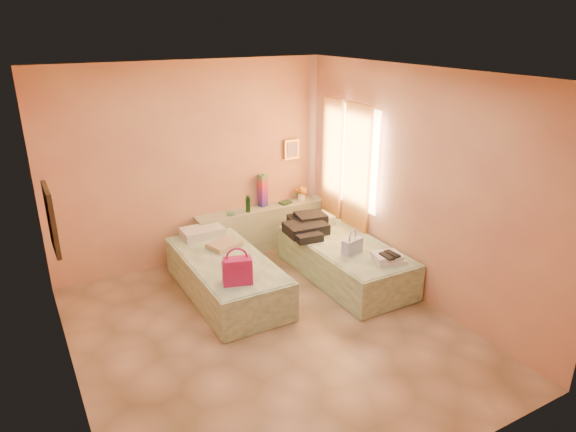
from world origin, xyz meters
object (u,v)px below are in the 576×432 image
at_px(bed_left, 226,276).
at_px(bed_right, 345,260).
at_px(towel_stack, 389,258).
at_px(flower_vase, 302,192).
at_px(green_book, 286,203).
at_px(blue_handbag, 352,246).
at_px(water_bottle, 248,204).
at_px(headboard_ledge, 262,228).
at_px(magenta_handbag, 237,270).

relative_size(bed_left, bed_right, 1.00).
bearing_deg(bed_left, towel_stack, -31.78).
height_order(flower_vase, towel_stack, flower_vase).
bearing_deg(green_book, bed_right, -99.74).
relative_size(bed_right, flower_vase, 7.69).
distance_m(flower_vase, blue_handbag, 1.74).
bearing_deg(towel_stack, bed_left, 148.01).
bearing_deg(blue_handbag, bed_left, 142.00).
relative_size(bed_right, green_book, 11.10).
relative_size(bed_left, water_bottle, 8.39).
xyz_separation_m(bed_right, green_book, (-0.12, 1.41, 0.42)).
distance_m(headboard_ledge, blue_handbag, 1.76).
bearing_deg(bed_left, headboard_ledge, 45.52).
relative_size(magenta_handbag, blue_handbag, 1.14).
bearing_deg(magenta_handbag, bed_right, 27.01).
distance_m(green_book, blue_handbag, 1.69).
bearing_deg(headboard_ledge, blue_handbag, -75.67).
relative_size(bed_left, magenta_handbag, 6.08).
height_order(magenta_handbag, blue_handbag, magenta_handbag).
height_order(headboard_ledge, water_bottle, water_bottle).
bearing_deg(green_book, towel_stack, -97.43).
relative_size(bed_left, flower_vase, 7.69).
xyz_separation_m(water_bottle, blue_handbag, (0.69, -1.63, -0.18)).
height_order(headboard_ledge, blue_handbag, blue_handbag).
relative_size(headboard_ledge, green_book, 11.38).
bearing_deg(headboard_ledge, magenta_handbag, -124.37).
relative_size(headboard_ledge, blue_handbag, 7.13).
bearing_deg(blue_handbag, magenta_handbag, 166.27).
bearing_deg(bed_left, water_bottle, 51.91).
xyz_separation_m(headboard_ledge, towel_stack, (0.67, -2.12, 0.23)).
height_order(green_book, magenta_handbag, magenta_handbag).
relative_size(headboard_ledge, bed_right, 1.02).
bearing_deg(flower_vase, headboard_ledge, -178.56).
xyz_separation_m(flower_vase, blue_handbag, (-0.27, -1.70, -0.19)).
xyz_separation_m(flower_vase, towel_stack, (-0.02, -2.14, -0.23)).
relative_size(headboard_ledge, flower_vase, 7.88).
relative_size(headboard_ledge, towel_stack, 5.86).
relative_size(bed_right, water_bottle, 8.39).
height_order(bed_left, bed_right, same).
bearing_deg(headboard_ledge, towel_stack, -72.38).
xyz_separation_m(bed_left, green_book, (1.44, 1.05, 0.42)).
bearing_deg(towel_stack, flower_vase, 89.36).
relative_size(bed_left, green_book, 11.10).
xyz_separation_m(bed_left, bed_right, (1.56, -0.36, 0.00)).
distance_m(flower_vase, towel_stack, 2.15).
bearing_deg(bed_left, flower_vase, 31.80).
bearing_deg(flower_vase, magenta_handbag, -137.21).
height_order(bed_left, flower_vase, flower_vase).
distance_m(water_bottle, flower_vase, 0.95).
bearing_deg(green_book, flower_vase, -10.96).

